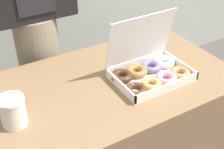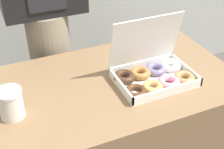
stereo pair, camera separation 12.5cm
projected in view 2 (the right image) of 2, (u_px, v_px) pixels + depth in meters
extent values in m
cube|color=brown|center=(116.00, 137.00, 1.58)|extent=(1.07, 0.65, 0.71)
cube|color=white|center=(154.00, 81.00, 1.37)|extent=(0.33, 0.24, 0.01)
cube|color=white|center=(121.00, 86.00, 1.30)|extent=(0.01, 0.24, 0.04)
cube|color=white|center=(185.00, 69.00, 1.41)|extent=(0.01, 0.24, 0.04)
cube|color=white|center=(168.00, 91.00, 1.27)|extent=(0.33, 0.01, 0.04)
cube|color=white|center=(142.00, 64.00, 1.44)|extent=(0.33, 0.01, 0.04)
cube|color=white|center=(146.00, 40.00, 1.35)|extent=(0.33, 0.05, 0.23)
torus|color=#4C2D19|center=(136.00, 91.00, 1.28)|extent=(0.10, 0.10, 0.03)
torus|color=#422819|center=(124.00, 77.00, 1.36)|extent=(0.14, 0.14, 0.03)
torus|color=tan|center=(153.00, 87.00, 1.30)|extent=(0.09, 0.09, 0.03)
torus|color=#A87038|center=(140.00, 73.00, 1.39)|extent=(0.11, 0.11, 0.03)
torus|color=pink|center=(169.00, 82.00, 1.33)|extent=(0.14, 0.14, 0.03)
torus|color=slate|center=(156.00, 69.00, 1.41)|extent=(0.14, 0.14, 0.03)
torus|color=#B27F4C|center=(184.00, 78.00, 1.36)|extent=(0.13, 0.13, 0.03)
torus|color=white|center=(171.00, 65.00, 1.44)|extent=(0.14, 0.14, 0.03)
cylinder|color=silver|center=(11.00, 105.00, 1.15)|extent=(0.09, 0.09, 0.11)
cylinder|color=white|center=(8.00, 92.00, 1.12)|extent=(0.10, 0.10, 0.01)
cylinder|color=gray|center=(54.00, 82.00, 1.84)|extent=(0.23, 0.23, 0.87)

